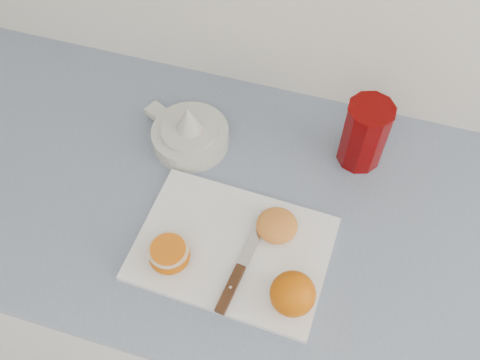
# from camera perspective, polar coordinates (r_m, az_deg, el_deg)

# --- Properties ---
(counter) EXTENTS (2.30, 0.64, 0.89)m
(counter) POSITION_cam_1_polar(r_m,az_deg,el_deg) (1.40, 3.63, -12.69)
(counter) COLOR silver
(counter) RESTS_ON ground
(cutting_board) EXTENTS (0.35, 0.25, 0.01)m
(cutting_board) POSITION_cam_1_polar(r_m,az_deg,el_deg) (0.95, -0.79, -7.30)
(cutting_board) COLOR white
(cutting_board) RESTS_ON counter
(whole_orange) EXTENTS (0.07, 0.07, 0.07)m
(whole_orange) POSITION_cam_1_polar(r_m,az_deg,el_deg) (0.88, 5.64, -11.99)
(whole_orange) COLOR orange
(whole_orange) RESTS_ON cutting_board
(half_orange) EXTENTS (0.07, 0.07, 0.04)m
(half_orange) POSITION_cam_1_polar(r_m,az_deg,el_deg) (0.92, -7.55, -7.90)
(half_orange) COLOR orange
(half_orange) RESTS_ON cutting_board
(squeezed_shell) EXTENTS (0.07, 0.07, 0.03)m
(squeezed_shell) POSITION_cam_1_polar(r_m,az_deg,el_deg) (0.95, 3.96, -4.83)
(squeezed_shell) COLOR orange
(squeezed_shell) RESTS_ON cutting_board
(paring_knife) EXTENTS (0.04, 0.21, 0.01)m
(paring_knife) POSITION_cam_1_polar(r_m,az_deg,el_deg) (0.92, -0.54, -10.57)
(paring_knife) COLOR #472717
(paring_knife) RESTS_ON cutting_board
(citrus_juicer) EXTENTS (0.19, 0.15, 0.10)m
(citrus_juicer) POSITION_cam_1_polar(r_m,az_deg,el_deg) (1.07, -5.41, 4.99)
(citrus_juicer) COLOR silver
(citrus_juicer) RESTS_ON counter
(red_tumbler) EXTENTS (0.09, 0.09, 0.15)m
(red_tumbler) POSITION_cam_1_polar(r_m,az_deg,el_deg) (1.04, 13.09, 4.61)
(red_tumbler) COLOR #690000
(red_tumbler) RESTS_ON counter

